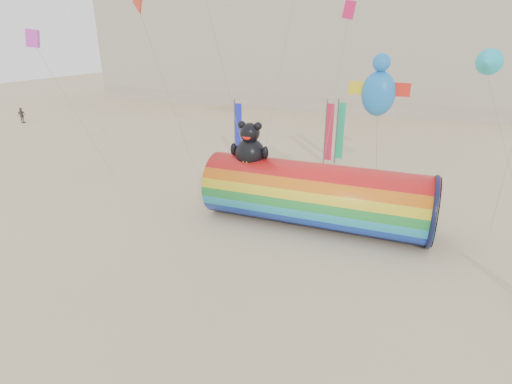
% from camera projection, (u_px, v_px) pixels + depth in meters
% --- Properties ---
extents(ground, '(160.00, 160.00, 0.00)m').
position_uv_depth(ground, '(235.00, 246.00, 19.80)').
color(ground, '#CCB58C').
rests_on(ground, ground).
extents(hotel_building, '(60.40, 15.40, 20.60)m').
position_uv_depth(hotel_building, '(290.00, 32.00, 59.94)').
color(hotel_building, '#B7AD99').
rests_on(hotel_building, ground).
extents(windsock_assembly, '(11.99, 3.65, 5.53)m').
position_uv_depth(windsock_assembly, '(315.00, 193.00, 21.41)').
color(windsock_assembly, red).
rests_on(windsock_assembly, ground).
extents(festival_banners, '(8.06, 3.46, 5.20)m').
position_uv_depth(festival_banners, '(302.00, 132.00, 31.62)').
color(festival_banners, '#59595E').
rests_on(festival_banners, ground).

